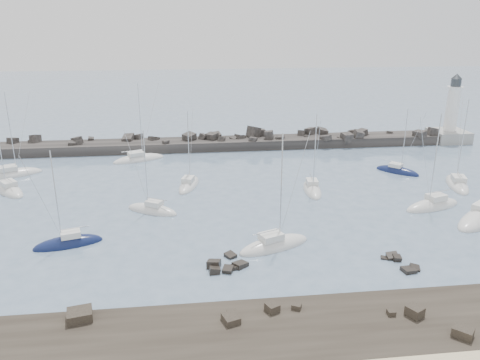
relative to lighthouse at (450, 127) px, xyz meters
name	(u,v)px	position (x,y,z in m)	size (l,w,h in m)	color
ground	(252,227)	(-47.00, -38.00, -3.09)	(400.00, 400.00, 0.00)	slate
rock_shelf	(294,344)	(-46.89, -59.99, -3.08)	(140.00, 12.00, 1.88)	black
rock_cluster_near	(227,266)	(-50.92, -47.44, -2.99)	(4.41, 4.58, 1.44)	black
rock_cluster_far	(401,264)	(-32.97, -49.04, -3.05)	(3.25, 4.27, 1.22)	black
breakwater	(188,147)	(-54.25, 0.02, -2.77)	(115.00, 7.41, 5.48)	#282624
lighthouse	(450,127)	(0.00, 0.00, 0.00)	(7.00, 7.00, 14.60)	gray
sailboat_1	(9,190)	(-80.95, -21.13, -2.95)	(7.59, 8.70, 14.05)	silver
sailboat_2	(68,244)	(-68.19, -40.33, -2.95)	(7.85, 4.28, 12.04)	#0F1942
sailboat_3	(189,185)	(-54.42, -22.13, -2.95)	(4.45, 8.12, 12.38)	silver
sailboat_4	(139,160)	(-63.21, -6.92, -2.96)	(9.83, 6.36, 14.79)	silver
sailboat_5	(152,211)	(-59.36, -31.59, -2.95)	(7.56, 5.63, 11.85)	silver
sailboat_6	(312,190)	(-36.30, -26.29, -2.95)	(3.26, 8.10, 12.58)	silver
sailboat_7	(274,246)	(-45.32, -43.59, -2.94)	(9.18, 5.82, 14.00)	silver
sailboat_8	(397,172)	(-19.83, -19.20, -2.96)	(6.67, 6.82, 11.60)	#0F1942
sailboat_9	(433,206)	(-21.84, -34.58, -2.94)	(9.16, 5.13, 13.98)	silver
sailboat_10	(457,185)	(-13.69, -26.73, -2.95)	(5.40, 9.36, 14.17)	silver
sailboat_13	(12,175)	(-82.86, -13.66, -2.95)	(9.54, 6.75, 14.59)	silver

